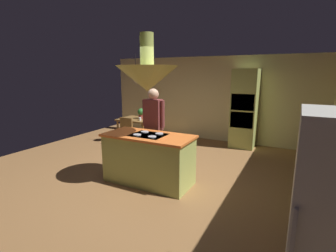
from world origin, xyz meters
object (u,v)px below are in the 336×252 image
object	(u,v)px
chair_facing_island	(124,132)
dining_table	(137,122)
kitchen_island	(149,159)
potted_plant_on_table	(141,113)
microwave_on_counter	(322,128)
person_at_island	(154,123)
chair_by_back_wall	(149,123)
canister_sugar	(326,144)
canister_tea	(325,142)
oven_tower	(244,109)
cup_on_table	(140,119)
canister_flour	(327,148)

from	to	relation	value
chair_facing_island	dining_table	bearing A→B (deg)	90.00
dining_table	kitchen_island	bearing A→B (deg)	-51.01
potted_plant_on_table	microwave_on_counter	distance (m)	4.49
chair_facing_island	person_at_island	bearing A→B (deg)	-29.52
chair_by_back_wall	canister_sugar	world-z (taller)	canister_sugar
person_at_island	canister_tea	size ratio (longest dim) A/B	11.18
kitchen_island	oven_tower	size ratio (longest dim) A/B	0.78
oven_tower	dining_table	world-z (taller)	oven_tower
person_at_island	cup_on_table	xyz separation A→B (m)	(-1.17, 1.23, -0.20)
chair_by_back_wall	cup_on_table	size ratio (longest dim) A/B	9.67
person_at_island	canister_flour	world-z (taller)	person_at_island
kitchen_island	oven_tower	world-z (taller)	oven_tower
microwave_on_counter	oven_tower	bearing A→B (deg)	134.45
cup_on_table	microwave_on_counter	world-z (taller)	microwave_on_counter
kitchen_island	canister_tea	world-z (taller)	canister_tea
canister_tea	potted_plant_on_table	bearing A→B (deg)	160.69
canister_sugar	canister_tea	world-z (taller)	canister_sugar
kitchen_island	chair_by_back_wall	world-z (taller)	kitchen_island
kitchen_island	dining_table	size ratio (longest dim) A/B	1.71
potted_plant_on_table	cup_on_table	bearing A→B (deg)	-62.66
dining_table	cup_on_table	distance (m)	0.35
oven_tower	dining_table	xyz separation A→B (m)	(-2.80, -1.14, -0.44)
chair_facing_island	canister_tea	size ratio (longest dim) A/B	5.58
chair_by_back_wall	potted_plant_on_table	bearing A→B (deg)	100.68
kitchen_island	dining_table	world-z (taller)	kitchen_island
cup_on_table	microwave_on_counter	xyz separation A→B (m)	(4.30, -0.43, 0.27)
canister_tea	canister_flour	bearing A→B (deg)	-90.00
chair_facing_island	canister_flour	bearing A→B (deg)	-15.16
kitchen_island	chair_by_back_wall	size ratio (longest dim) A/B	1.95
oven_tower	canister_tea	size ratio (longest dim) A/B	13.93
dining_table	canister_flour	bearing A→B (deg)	-22.25
chair_facing_island	canister_sugar	world-z (taller)	canister_sugar
dining_table	canister_sugar	bearing A→B (deg)	-20.28
chair_by_back_wall	microwave_on_counter	distance (m)	4.75
canister_flour	canister_tea	xyz separation A→B (m)	(0.00, 0.36, -0.01)
dining_table	chair_facing_island	bearing A→B (deg)	-90.00
oven_tower	chair_facing_island	size ratio (longest dim) A/B	2.50
canister_sugar	canister_tea	bearing A→B (deg)	90.00
person_at_island	canister_flour	bearing A→B (deg)	-7.81
chair_by_back_wall	potted_plant_on_table	xyz separation A→B (m)	(0.11, -0.57, 0.42)
canister_sugar	oven_tower	bearing A→B (deg)	121.67
person_at_island	canister_flour	xyz separation A→B (m)	(3.13, -0.43, 0.02)
dining_table	canister_sugar	distance (m)	4.85
dining_table	cup_on_table	xyz separation A→B (m)	(0.24, -0.20, 0.16)
kitchen_island	canister_tea	size ratio (longest dim) A/B	10.86
cup_on_table	canister_tea	size ratio (longest dim) A/B	0.58
chair_facing_island	cup_on_table	distance (m)	0.57
oven_tower	canister_tea	bearing A→B (deg)	-56.62
person_at_island	microwave_on_counter	world-z (taller)	person_at_island
person_at_island	microwave_on_counter	xyz separation A→B (m)	(3.13, 0.80, 0.07)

